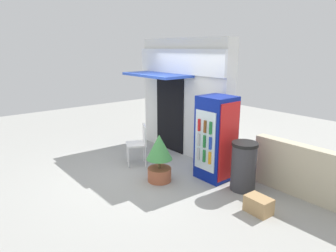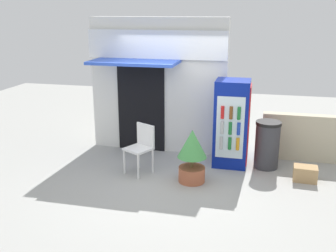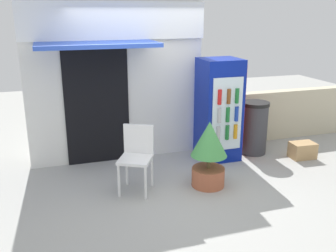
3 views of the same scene
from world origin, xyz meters
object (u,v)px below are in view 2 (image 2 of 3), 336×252
object	(u,v)px
potted_plant_near_shop	(192,153)
plastic_chair	(141,145)
cardboard_box	(305,174)
drink_cooler	(232,123)
trash_bin	(267,145)

from	to	relation	value
potted_plant_near_shop	plastic_chair	bearing A→B (deg)	168.20
potted_plant_near_shop	cardboard_box	size ratio (longest dim) A/B	2.34
drink_cooler	trash_bin	bearing A→B (deg)	1.14
plastic_chair	potted_plant_near_shop	size ratio (longest dim) A/B	0.95
plastic_chair	potted_plant_near_shop	xyz separation A→B (m)	(1.00, -0.21, -0.01)
potted_plant_near_shop	cardboard_box	world-z (taller)	potted_plant_near_shop
potted_plant_near_shop	trash_bin	bearing A→B (deg)	37.12
plastic_chair	potted_plant_near_shop	distance (m)	1.02
drink_cooler	potted_plant_near_shop	size ratio (longest dim) A/B	1.76
drink_cooler	potted_plant_near_shop	distance (m)	1.19
plastic_chair	trash_bin	size ratio (longest dim) A/B	0.99
cardboard_box	drink_cooler	bearing A→B (deg)	161.01
drink_cooler	potted_plant_near_shop	world-z (taller)	drink_cooler
plastic_chair	cardboard_box	distance (m)	3.03
plastic_chair	trash_bin	xyz separation A→B (m)	(2.30, 0.78, -0.08)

